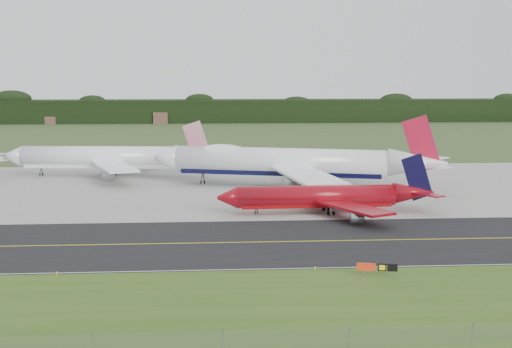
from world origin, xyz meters
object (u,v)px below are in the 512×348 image
object	(u,v)px
jet_star_tail	(110,158)
taxiway_sign	(377,267)
jet_ba_747	(291,162)
jet_red_737	(328,197)

from	to	relation	value
jet_star_tail	taxiway_sign	bearing A→B (deg)	-63.73
jet_ba_747	jet_star_tail	distance (m)	48.47
jet_red_737	jet_star_tail	distance (m)	69.88
jet_ba_747	jet_star_tail	xyz separation A→B (m)	(-43.78, 20.78, -1.04)
jet_star_tail	taxiway_sign	world-z (taller)	jet_star_tail
jet_ba_747	jet_star_tail	world-z (taller)	jet_ba_747
jet_ba_747	jet_star_tail	bearing A→B (deg)	154.61
jet_red_737	jet_star_tail	size ratio (longest dim) A/B	0.76
jet_star_tail	taxiway_sign	size ratio (longest dim) A/B	10.57
jet_star_tail	taxiway_sign	xyz separation A→B (m)	(46.29, -93.79, -3.56)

